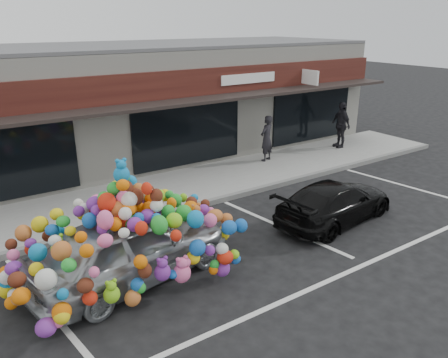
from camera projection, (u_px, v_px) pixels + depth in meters
ground at (193, 261)px, 9.93m from camera, size 90.00×90.00×0.00m
shop_building at (74, 108)px, 15.76m from camera, size 24.00×7.20×4.31m
sidewalk at (126, 201)px, 13.02m from camera, size 26.00×3.00×0.15m
kerb at (147, 219)px, 11.85m from camera, size 26.00×0.18×0.16m
parking_stripe_left at (44, 304)px, 8.40m from camera, size 0.73×4.37×0.01m
parking_stripe_mid at (281, 227)px, 11.55m from camera, size 0.73×4.37×0.01m
parking_stripe_right at (405, 186)px, 14.39m from camera, size 0.73×4.37×0.01m
lane_line at (330, 280)px, 9.19m from camera, size 14.00×0.12×0.01m
toy_car at (129, 240)px, 8.94m from camera, size 3.14×4.90×2.70m
black_sedan at (335, 202)px, 11.72m from camera, size 2.03×3.99×1.11m
pedestrian_a at (267, 138)px, 16.23m from camera, size 0.73×0.59×1.71m
pedestrian_c at (341, 125)px, 17.96m from camera, size 1.18×0.69×1.89m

